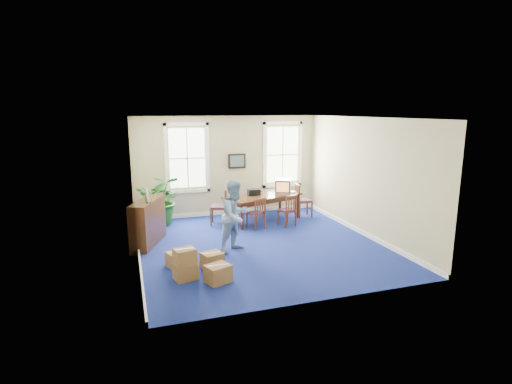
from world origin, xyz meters
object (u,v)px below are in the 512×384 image
object	(u,v)px
crt_tv	(283,186)
chair_near_left	(256,213)
conference_table	(263,208)
man	(236,216)
credenza	(148,221)
cardboard_boxes	(193,261)
potted_plant	(162,200)

from	to	relation	value
crt_tv	chair_near_left	bearing A→B (deg)	-119.15
crt_tv	chair_near_left	size ratio (longest dim) A/B	0.57
conference_table	man	size ratio (longest dim) A/B	1.35
crt_tv	credenza	world-z (taller)	crt_tv
credenza	cardboard_boxes	xyz separation A→B (m)	(0.74, -2.41, -0.26)
chair_near_left	man	distance (m)	1.91
chair_near_left	cardboard_boxes	distance (m)	3.62
chair_near_left	man	bearing A→B (deg)	34.77
conference_table	potted_plant	distance (m)	3.07
cardboard_boxes	conference_table	bearing A→B (deg)	52.59
crt_tv	man	size ratio (longest dim) A/B	0.30
conference_table	chair_near_left	size ratio (longest dim) A/B	2.54
man	potted_plant	distance (m)	3.25
cardboard_boxes	crt_tv	bearing A→B (deg)	46.66
cardboard_boxes	credenza	bearing A→B (deg)	107.16
credenza	cardboard_boxes	size ratio (longest dim) A/B	1.28
man	potted_plant	xyz separation A→B (m)	(-1.50, 2.88, -0.12)
crt_tv	chair_near_left	xyz separation A→B (m)	(-1.18, -0.86, -0.56)
man	cardboard_boxes	distance (m)	1.85
credenza	conference_table	bearing A→B (deg)	41.81
crt_tv	conference_table	bearing A→B (deg)	-150.78
crt_tv	cardboard_boxes	size ratio (longest dim) A/B	0.45
cardboard_boxes	potted_plant	bearing A→B (deg)	93.37
conference_table	crt_tv	xyz separation A→B (m)	(0.70, 0.05, 0.63)
chair_near_left	credenza	bearing A→B (deg)	-14.44
potted_plant	crt_tv	bearing A→B (deg)	-7.01
credenza	potted_plant	world-z (taller)	potted_plant
conference_table	chair_near_left	world-z (taller)	chair_near_left
conference_table	chair_near_left	bearing A→B (deg)	-139.66
crt_tv	credenza	bearing A→B (deg)	-138.53
conference_table	potted_plant	bearing A→B (deg)	151.69
chair_near_left	conference_table	bearing A→B (deg)	-142.90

